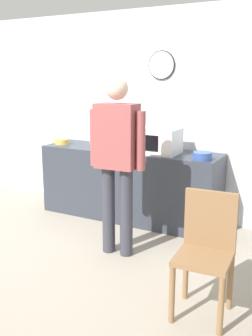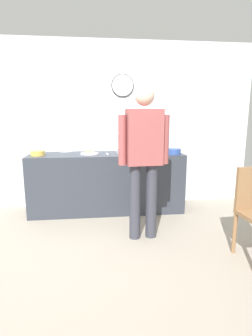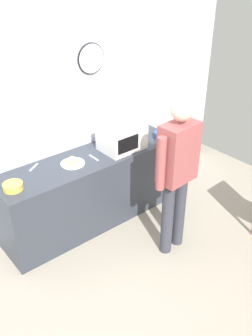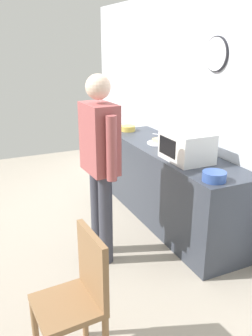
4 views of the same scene
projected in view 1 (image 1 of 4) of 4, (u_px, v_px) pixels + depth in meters
ground_plane at (52, 248)px, 4.16m from camera, size 6.00×6.00×0.00m
back_wall at (124, 113)px, 5.23m from camera, size 5.40×0.13×2.60m
kitchen_counter at (129, 184)px, 4.97m from camera, size 2.30×0.62×0.89m
microwave at (158, 141)px, 4.59m from camera, size 0.50×0.39×0.30m
sandwich_plate at (111, 146)px, 4.98m from camera, size 0.27×0.27×0.07m
salad_bowl at (62, 141)px, 5.26m from camera, size 0.20×0.20×0.07m
cereal_bowl at (202, 156)px, 4.27m from camera, size 0.21×0.21×0.08m
fork_utensil at (96, 143)px, 5.33m from camera, size 0.15×0.11×0.01m
spoon_utensil at (128, 150)px, 4.83m from camera, size 0.02×0.17×0.01m
person_standing at (117, 153)px, 3.81m from camera, size 0.59×0.26×1.78m
wooden_chair at (206, 248)px, 2.94m from camera, size 0.42×0.42×0.94m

